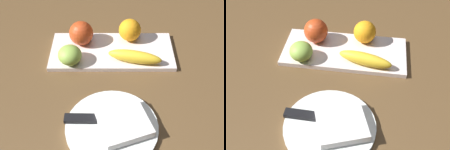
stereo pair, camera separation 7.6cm
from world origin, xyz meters
TOP-DOWN VIEW (x-y plane):
  - ground_plane at (0.00, 0.00)m, footprint 2.40×2.40m
  - fruit_tray at (0.02, -0.03)m, footprint 0.38×0.17m
  - apple at (-0.08, 0.01)m, footprint 0.08×0.08m
  - banana at (0.09, -0.08)m, footprint 0.16×0.07m
  - orange_near_apple at (0.08, 0.03)m, footprint 0.07×0.07m
  - grape_bunch at (-0.10, -0.08)m, footprint 0.09×0.09m
  - dinner_plate at (0.02, -0.31)m, footprint 0.23×0.23m
  - folded_napkin at (0.05, -0.31)m, footprint 0.15×0.14m
  - knife at (-0.04, -0.29)m, footprint 0.18×0.03m

SIDE VIEW (x-z plane):
  - ground_plane at x=0.00m, z-range 0.00..0.00m
  - dinner_plate at x=0.02m, z-range 0.00..0.01m
  - fruit_tray at x=0.02m, z-range 0.00..0.01m
  - knife at x=-0.04m, z-range 0.01..0.02m
  - folded_napkin at x=0.05m, z-range 0.01..0.03m
  - banana at x=0.09m, z-range 0.01..0.05m
  - grape_bunch at x=-0.10m, z-range 0.01..0.07m
  - orange_near_apple at x=0.08m, z-range 0.01..0.08m
  - apple at x=-0.08m, z-range 0.01..0.09m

